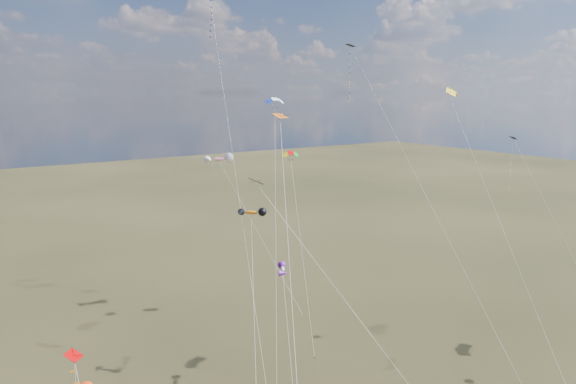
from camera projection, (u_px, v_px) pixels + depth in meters
diamond_black_high at (359, 88)px, 61.13m from camera, size 2.29×29.78×34.85m
diamond_navy_tall at (215, 45)px, 64.16m from camera, size 10.90×32.22×40.96m
diamond_black_mid at (334, 284)px, 34.76m from camera, size 11.76×16.32×23.25m
diamond_navy_right at (517, 174)px, 57.44m from camera, size 2.14×17.63×24.28m
diamond_orange_center at (288, 236)px, 34.43m from camera, size 10.92×19.72×27.54m
parafoil_yellow at (453, 91)px, 50.32m from camera, size 7.54×22.65×30.08m
parafoil_blue_white at (275, 100)px, 66.56m from camera, size 13.64×20.28×28.88m
parafoil_tricolor at (291, 154)px, 65.53m from camera, size 6.12×13.00×22.05m
novelty_orange_black at (251, 213)px, 51.26m from camera, size 8.57×14.70×17.81m
novelty_white_purple at (283, 270)px, 49.98m from camera, size 5.22×10.07×12.63m
novelty_redwhite_stripe at (219, 159)px, 68.05m from camera, size 8.70×10.55×21.16m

